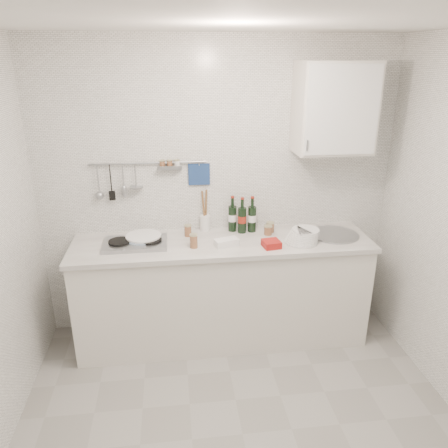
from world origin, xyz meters
The scene contains 16 objects.
floor centered at (0.00, 0.00, 0.00)m, with size 3.00×3.00×0.00m, color gray.
ceiling centered at (0.00, 0.00, 2.50)m, with size 3.00×3.00×0.00m, color silver.
back_wall centered at (0.00, 1.40, 1.25)m, with size 3.00×0.02×2.50m, color silver.
counter centered at (0.01, 1.10, 0.43)m, with size 2.44×0.64×0.96m.
wall_rail centered at (-0.60, 1.37, 1.43)m, with size 0.98×0.09×0.34m.
wall_cabinet centered at (0.90, 1.22, 1.95)m, with size 0.60×0.38×0.70m.
plate_stack_hob centered at (-0.65, 1.16, 0.95)m, with size 0.32×0.31×0.05m.
plate_stack_sink centered at (0.65, 1.00, 0.97)m, with size 0.28×0.27×0.11m.
wine_bottles centered at (0.19, 1.28, 1.07)m, with size 0.24×0.12×0.31m.
butter_dish centered at (0.02, 1.00, 0.95)m, with size 0.19×0.09×0.06m, color white.
strawberry_punnet centered at (0.37, 0.93, 0.95)m, with size 0.13×0.13×0.05m, color #A51C12.
utensil_crock centered at (-0.12, 1.35, 1.01)m, with size 0.09×0.09×0.37m.
jar_a centered at (-0.27, 1.24, 0.97)m, with size 0.06×0.06×0.10m.
jar_b centered at (0.43, 1.24, 0.96)m, with size 0.07×0.07×0.09m.
jar_c centered at (0.40, 1.18, 0.96)m, with size 0.07×0.07×0.08m.
jar_d centered at (-0.24, 0.99, 0.98)m, with size 0.06×0.06×0.11m.
Camera 1 is at (-0.39, -2.15, 2.33)m, focal length 35.00 mm.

